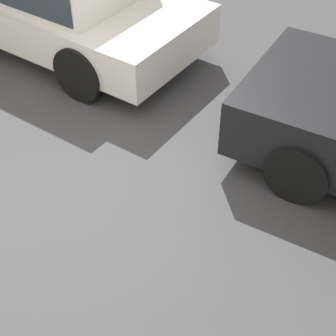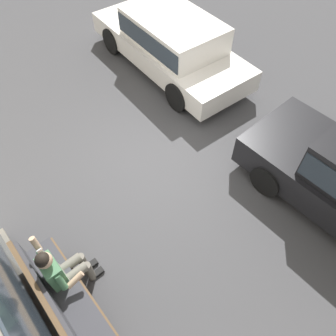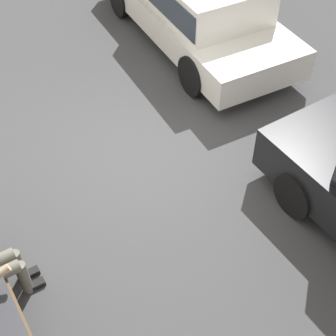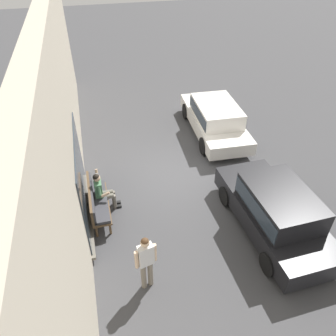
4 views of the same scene
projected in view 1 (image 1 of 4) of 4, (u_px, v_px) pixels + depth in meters
ground_plane at (75, 192)px, 5.11m from camera, size 60.00×60.00×0.00m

